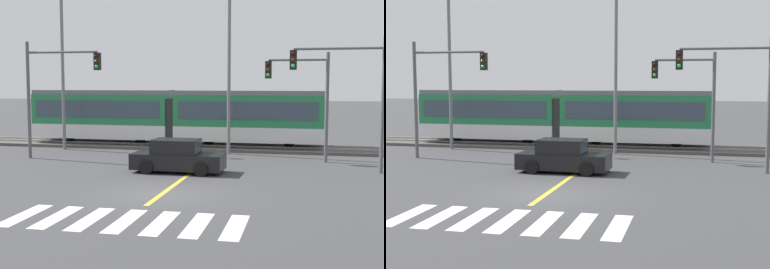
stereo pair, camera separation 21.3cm
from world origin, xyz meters
TOP-DOWN VIEW (x-y plane):
  - ground_plane at (0.00, 0.00)m, footprint 200.00×200.00m
  - track_bed at (0.00, 14.02)m, footprint 120.00×4.00m
  - rail_near at (0.00, 13.30)m, footprint 120.00×0.08m
  - rail_far at (0.00, 14.74)m, footprint 120.00×0.08m
  - light_rail_tram at (-3.25, 14.02)m, footprint 18.50×2.64m
  - crosswalk_stripe_0 at (-3.30, -4.00)m, footprint 0.60×2.81m
  - crosswalk_stripe_1 at (-2.20, -3.98)m, footprint 0.60×2.81m
  - crosswalk_stripe_2 at (-1.10, -3.96)m, footprint 0.60×2.81m
  - crosswalk_stripe_3 at (0.00, -3.95)m, footprint 0.60×2.81m
  - crosswalk_stripe_4 at (1.10, -3.93)m, footprint 0.60×2.81m
  - crosswalk_stripe_5 at (2.20, -3.91)m, footprint 0.60×2.81m
  - crosswalk_stripe_6 at (3.30, -3.90)m, footprint 0.60×2.81m
  - lane_centre_line at (0.00, 5.04)m, footprint 0.20×13.97m
  - sedan_crossing at (-0.63, 4.79)m, footprint 4.22×1.97m
  - traffic_light_far_right at (4.94, 9.46)m, footprint 3.25×0.38m
  - traffic_light_mid_left at (-8.19, 7.40)m, footprint 4.25×0.38m
  - traffic_light_mid_right at (7.00, 6.59)m, footprint 4.25×0.38m
  - street_lamp_west at (-9.37, 11.36)m, footprint 2.04×0.28m
  - street_lamp_centre at (0.80, 11.51)m, footprint 1.86×0.28m

SIDE VIEW (x-z plane):
  - ground_plane at x=0.00m, z-range 0.00..0.00m
  - lane_centre_line at x=0.00m, z-range 0.00..0.01m
  - crosswalk_stripe_0 at x=-3.30m, z-range 0.00..0.01m
  - crosswalk_stripe_1 at x=-2.20m, z-range 0.00..0.01m
  - crosswalk_stripe_2 at x=-1.10m, z-range 0.00..0.01m
  - crosswalk_stripe_3 at x=0.00m, z-range 0.00..0.01m
  - crosswalk_stripe_4 at x=1.10m, z-range 0.00..0.01m
  - crosswalk_stripe_5 at x=2.20m, z-range 0.00..0.01m
  - crosswalk_stripe_6 at x=3.30m, z-range 0.00..0.01m
  - track_bed at x=0.00m, z-range 0.00..0.18m
  - rail_near at x=0.00m, z-range 0.18..0.28m
  - rail_far at x=0.00m, z-range 0.18..0.28m
  - sedan_crossing at x=-0.63m, z-range -0.06..1.46m
  - light_rail_tram at x=-3.25m, z-range 0.33..3.76m
  - traffic_light_far_right at x=4.94m, z-range 0.91..6.55m
  - traffic_light_mid_right at x=7.00m, z-range 1.00..7.12m
  - traffic_light_mid_left at x=-8.19m, z-range 0.97..7.24m
  - street_lamp_centre at x=0.80m, z-range 0.54..9.69m
  - street_lamp_west at x=-9.37m, z-range 0.57..10.09m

